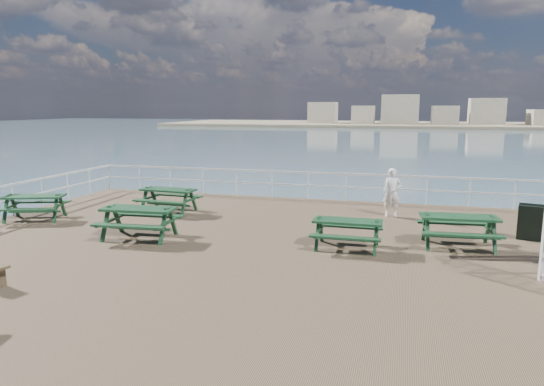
{
  "coord_description": "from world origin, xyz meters",
  "views": [
    {
      "loc": [
        3.54,
        -11.5,
        3.58
      ],
      "look_at": [
        -0.1,
        1.87,
        1.1
      ],
      "focal_mm": 32.0,
      "sensor_mm": 36.0,
      "label": 1
    }
  ],
  "objects_px": {
    "person": "(392,193)",
    "picnic_table_e": "(459,224)",
    "picnic_table_a": "(34,202)",
    "picnic_table_b": "(168,195)",
    "picnic_table_c": "(347,228)",
    "picnic_table_d": "(139,216)"
  },
  "relations": [
    {
      "from": "person",
      "to": "picnic_table_e",
      "type": "bearing_deg",
      "value": -67.31
    },
    {
      "from": "picnic_table_a",
      "to": "picnic_table_b",
      "type": "height_order",
      "value": "picnic_table_b"
    },
    {
      "from": "picnic_table_b",
      "to": "picnic_table_c",
      "type": "bearing_deg",
      "value": -19.62
    },
    {
      "from": "picnic_table_e",
      "to": "person",
      "type": "distance_m",
      "value": 3.62
    },
    {
      "from": "picnic_table_b",
      "to": "picnic_table_e",
      "type": "distance_m",
      "value": 9.37
    },
    {
      "from": "picnic_table_d",
      "to": "person",
      "type": "bearing_deg",
      "value": 30.12
    },
    {
      "from": "picnic_table_a",
      "to": "picnic_table_c",
      "type": "xyz_separation_m",
      "value": [
        10.05,
        -0.61,
        -0.03
      ]
    },
    {
      "from": "picnic_table_a",
      "to": "picnic_table_d",
      "type": "distance_m",
      "value": 4.56
    },
    {
      "from": "picnic_table_a",
      "to": "person",
      "type": "height_order",
      "value": "person"
    },
    {
      "from": "picnic_table_b",
      "to": "person",
      "type": "bearing_deg",
      "value": 13.49
    },
    {
      "from": "picnic_table_e",
      "to": "person",
      "type": "bearing_deg",
      "value": 114.28
    },
    {
      "from": "picnic_table_a",
      "to": "picnic_table_c",
      "type": "distance_m",
      "value": 10.07
    },
    {
      "from": "picnic_table_a",
      "to": "picnic_table_c",
      "type": "relative_size",
      "value": 1.27
    },
    {
      "from": "picnic_table_a",
      "to": "picnic_table_b",
      "type": "bearing_deg",
      "value": 12.02
    },
    {
      "from": "person",
      "to": "picnic_table_c",
      "type": "bearing_deg",
      "value": -110.05
    },
    {
      "from": "picnic_table_a",
      "to": "picnic_table_d",
      "type": "height_order",
      "value": "picnic_table_d"
    },
    {
      "from": "picnic_table_a",
      "to": "person",
      "type": "relative_size",
      "value": 1.38
    },
    {
      "from": "picnic_table_d",
      "to": "person",
      "type": "xyz_separation_m",
      "value": [
        6.62,
        4.57,
        0.18
      ]
    },
    {
      "from": "picnic_table_e",
      "to": "picnic_table_d",
      "type": "bearing_deg",
      "value": -175.19
    },
    {
      "from": "picnic_table_a",
      "to": "picnic_table_d",
      "type": "xyz_separation_m",
      "value": [
        4.42,
        -1.12,
        0.05
      ]
    },
    {
      "from": "picnic_table_c",
      "to": "picnic_table_e",
      "type": "height_order",
      "value": "picnic_table_e"
    },
    {
      "from": "picnic_table_d",
      "to": "picnic_table_e",
      "type": "distance_m",
      "value": 8.49
    }
  ]
}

